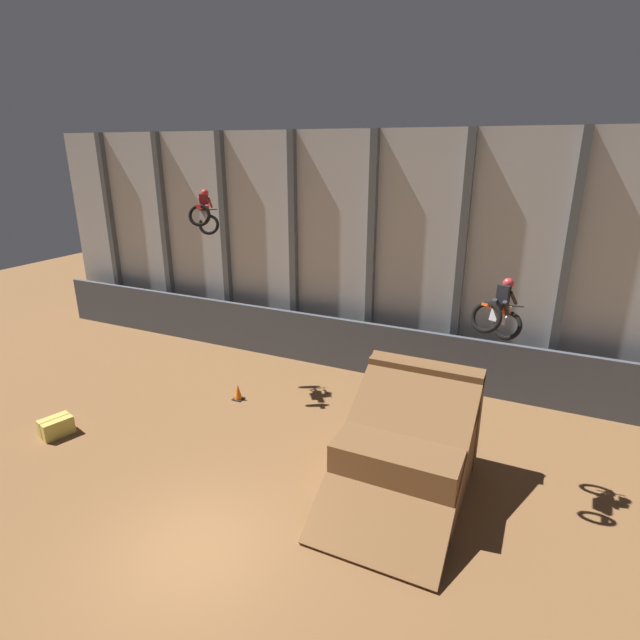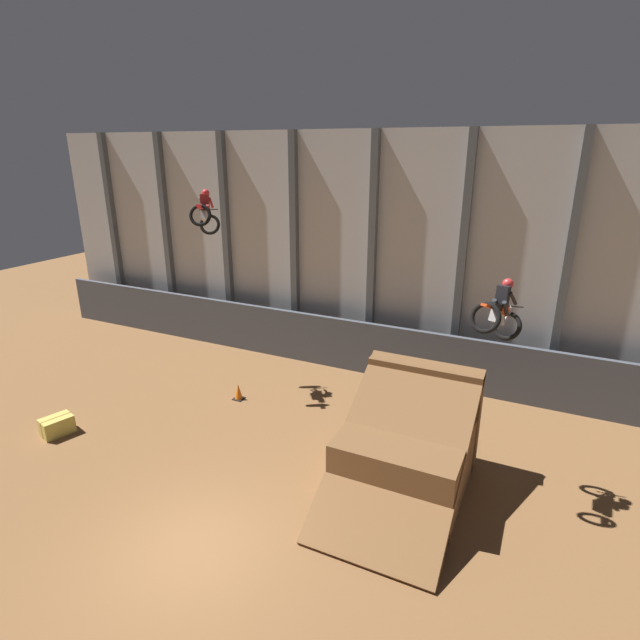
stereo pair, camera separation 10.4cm
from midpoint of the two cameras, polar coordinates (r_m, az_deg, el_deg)
ground_plane at (r=12.53m, az=-13.93°, el=-24.01°), size 60.00×60.00×0.00m
arena_back_wall at (r=19.53m, az=6.28°, el=7.48°), size 32.00×0.40×9.12m
lower_barrier at (r=19.66m, az=4.95°, el=-3.12°), size 31.36×0.20×2.09m
dirt_ramp at (r=13.70m, az=10.27°, el=-14.05°), size 3.13×4.93×3.02m
rider_bike_left_air at (r=17.82m, az=-12.82°, el=11.79°), size 1.37×1.82×1.65m
rider_bike_right_air at (r=12.50m, az=20.01°, el=0.80°), size 1.21×1.82×1.66m
traffic_cone_near_ramp at (r=18.04m, az=-9.14°, el=-8.10°), size 0.36×0.36×0.58m
hay_bale_trackside at (r=17.80m, az=-27.69°, el=-10.64°), size 0.83×1.03×0.57m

